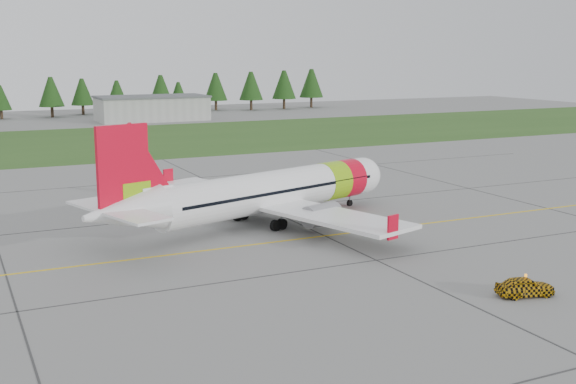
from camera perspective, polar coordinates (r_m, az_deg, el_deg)
ground at (r=49.38m, az=-2.91°, el=-6.82°), size 320.00×320.00×0.00m
aircraft at (r=64.30m, az=-1.67°, el=-0.02°), size 31.60×29.89×9.85m
follow_me_car at (r=47.66m, az=18.31°, el=-5.71°), size 1.58×1.74×3.69m
grass_strip at (r=127.61m, az=-17.31°, el=3.66°), size 320.00×50.00×0.03m
taxi_guideline at (r=56.54m, az=-6.05°, el=-4.55°), size 120.00×0.25×0.02m
hangar_east at (r=167.54m, az=-10.70°, el=6.47°), size 24.00×12.00×5.20m
treeline at (r=182.61m, az=-20.04°, el=7.11°), size 160.00×8.00×10.00m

